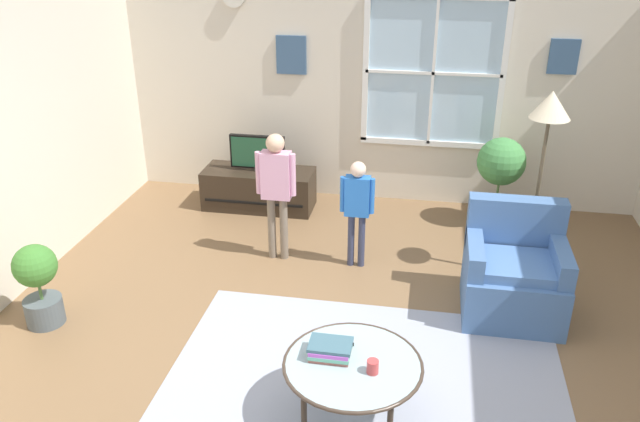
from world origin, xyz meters
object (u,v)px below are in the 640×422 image
object	(u,v)px
cup	(373,367)
potted_plant_corner	(38,281)
person_blue_shirt	(357,202)
remote_near_books	(344,348)
floor_lamp	(548,125)
book_stack	(330,349)
tv_stand	(259,189)
person_pink_shirt	(276,183)
television	(257,152)
coffee_table	(353,366)
armchair	(513,275)
potted_plant_by_window	(500,176)

from	to	relation	value
cup	potted_plant_corner	distance (m)	2.70
person_blue_shirt	remote_near_books	bearing A→B (deg)	-85.31
floor_lamp	remote_near_books	bearing A→B (deg)	-125.49
cup	person_blue_shirt	world-z (taller)	person_blue_shirt
book_stack	potted_plant_corner	bearing A→B (deg)	166.31
tv_stand	potted_plant_corner	world-z (taller)	potted_plant_corner
person_pink_shirt	television	bearing A→B (deg)	113.78
person_blue_shirt	potted_plant_corner	bearing A→B (deg)	-149.73
coffee_table	tv_stand	bearing A→B (deg)	115.01
television	remote_near_books	bearing A→B (deg)	-65.15
cup	person_pink_shirt	world-z (taller)	person_pink_shirt
television	coffee_table	bearing A→B (deg)	-64.96
potted_plant_corner	book_stack	bearing A→B (deg)	-13.69
coffee_table	potted_plant_corner	size ratio (longest dim) A/B	1.28
coffee_table	potted_plant_corner	distance (m)	2.56
television	remote_near_books	world-z (taller)	television
person_blue_shirt	television	bearing A→B (deg)	137.78
person_pink_shirt	book_stack	bearing A→B (deg)	-67.34
tv_stand	armchair	world-z (taller)	armchair
person_pink_shirt	potted_plant_by_window	size ratio (longest dim) A/B	1.29
armchair	person_pink_shirt	bearing A→B (deg)	165.66
floor_lamp	armchair	bearing A→B (deg)	-108.12
television	remote_near_books	size ratio (longest dim) A/B	4.20
potted_plant_by_window	person_blue_shirt	bearing A→B (deg)	-140.13
cup	floor_lamp	bearing A→B (deg)	61.00
person_blue_shirt	potted_plant_corner	world-z (taller)	person_blue_shirt
person_pink_shirt	floor_lamp	distance (m)	2.31
remote_near_books	potted_plant_corner	world-z (taller)	potted_plant_corner
person_blue_shirt	potted_plant_by_window	distance (m)	1.69
book_stack	floor_lamp	size ratio (longest dim) A/B	0.16
potted_plant_by_window	remote_near_books	bearing A→B (deg)	-111.58
television	person_pink_shirt	size ratio (longest dim) A/B	0.49
tv_stand	cup	bearing A→B (deg)	-63.54
cup	person_blue_shirt	xyz separation A→B (m)	(-0.34, 2.01, 0.15)
book_stack	person_blue_shirt	world-z (taller)	person_blue_shirt
coffee_table	potted_plant_by_window	size ratio (longest dim) A/B	0.92
person_blue_shirt	coffee_table	bearing A→B (deg)	-83.56
potted_plant_corner	tv_stand	bearing A→B (deg)	66.02
armchair	book_stack	xyz separation A→B (m)	(-1.24, -1.39, 0.15)
tv_stand	coffee_table	xyz separation A→B (m)	(1.41, -3.03, 0.20)
armchair	potted_plant_by_window	bearing A→B (deg)	90.44
coffee_table	book_stack	bearing A→B (deg)	161.13
book_stack	person_pink_shirt	bearing A→B (deg)	112.66
armchair	floor_lamp	xyz separation A→B (m)	(0.19, 0.57, 1.06)
remote_near_books	potted_plant_by_window	world-z (taller)	potted_plant_by_window
coffee_table	person_blue_shirt	world-z (taller)	person_blue_shirt
armchair	potted_plant_corner	bearing A→B (deg)	-167.05
armchair	book_stack	world-z (taller)	armchair
tv_stand	potted_plant_corner	xyz separation A→B (m)	(-1.07, -2.41, 0.16)
armchair	remote_near_books	size ratio (longest dim) A/B	6.21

